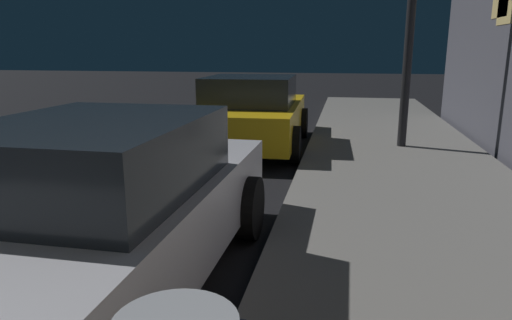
% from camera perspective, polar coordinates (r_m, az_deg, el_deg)
% --- Properties ---
extents(car_silver, '(2.00, 4.26, 1.43)m').
position_cam_1_polar(car_silver, '(3.81, -18.49, -5.97)').
color(car_silver, '#B7B7BF').
rests_on(car_silver, ground).
extents(car_yellow_cab, '(2.21, 4.09, 1.43)m').
position_cam_1_polar(car_yellow_cab, '(9.20, -0.56, 5.82)').
color(car_yellow_cab, gold).
rests_on(car_yellow_cab, ground).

